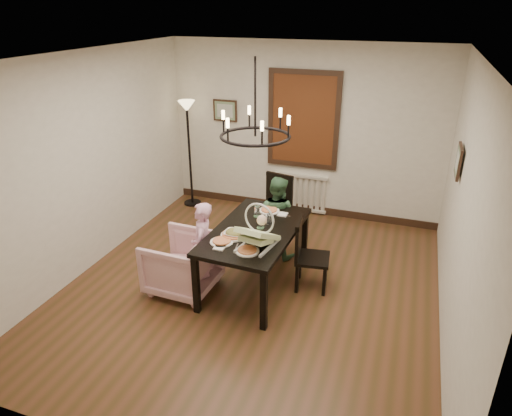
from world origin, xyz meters
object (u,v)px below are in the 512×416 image
Objects in this scene: chair_right at (313,254)px; armchair at (182,264)px; floor_lamp at (190,156)px; dining_table at (255,235)px; elderly_woman at (203,254)px; seated_man at (276,223)px; baby_bouncer at (258,232)px; chair_far at (273,209)px; drinking_glass at (261,223)px.

armchair is (-1.51, -0.58, -0.10)m from chair_right.
dining_table is at bearing -46.83° from floor_lamp.
seated_man is at bearing 134.95° from elderly_woman.
dining_table is 0.50m from baby_bouncer.
elderly_woman is 2.70m from floor_lamp.
chair_far is 0.56× the size of floor_lamp.
drinking_glass is at bearing 118.25° from armchair.
drinking_glass is 2.82m from floor_lamp.
dining_table is at bearing -146.34° from drinking_glass.
dining_table is 0.18m from drinking_glass.
chair_right is 0.95× the size of seated_man.
baby_bouncer is at bearing 129.57° from chair_right.
elderly_woman is (-1.28, -0.46, 0.01)m from chair_right.
elderly_woman is at bearing 70.73° from seated_man.
drinking_glass is at bearing 113.55° from baby_bouncer.
elderly_woman is at bearing -60.21° from floor_lamp.
baby_bouncer reaches higher than armchair.
baby_bouncer reaches higher than chair_right.
dining_table is at bearing -70.30° from chair_far.
chair_right is 6.28× the size of drinking_glass.
seated_man is at bearing 147.17° from armchair.
drinking_glass is (0.06, 0.04, 0.16)m from dining_table.
baby_bouncer is 0.45m from drinking_glass.
armchair is 1.48m from seated_man.
seated_man is 0.54× the size of floor_lamp.
dining_table is at bearing 96.86° from chair_right.
armchair is 0.28m from elderly_woman.
seated_man reaches higher than armchair.
floor_lamp is at bearing 140.39° from baby_bouncer.
armchair is 0.44× the size of floor_lamp.
armchair is at bearing -99.86° from chair_far.
chair_right is 1.62m from armchair.
elderly_woman is 0.91m from baby_bouncer.
seated_man is at bearing 90.78° from dining_table.
chair_far is at bearing 100.72° from drinking_glass.
floor_lamp reaches higher than chair_right.
seated_man is at bearing -32.25° from floor_lamp.
armchair is 0.82× the size of seated_man.
dining_table is 0.85m from seated_man.
seated_man is 0.87m from drinking_glass.
floor_lamp is at bearing -22.00° from seated_man.
elderly_woman is at bearing -179.02° from baby_bouncer.
chair_right is at bearing 146.54° from seated_man.
dining_table is 0.97m from armchair.
chair_far is 1.87× the size of baby_bouncer.
floor_lamp is at bearing 167.31° from chair_far.
drinking_glass is at bearing 94.73° from chair_right.
floor_lamp reaches higher than drinking_glass.
elderly_woman is at bearing -93.79° from chair_far.
chair_far is (-0.16, 1.23, -0.20)m from dining_table.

